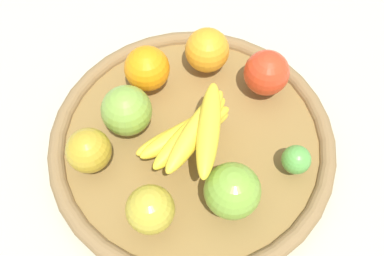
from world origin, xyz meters
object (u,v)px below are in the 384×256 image
Objects in this scene: banana_bunch at (192,131)px; orange_0 at (207,50)px; apple_1 at (267,73)px; apple_3 at (127,111)px; apple_4 at (232,191)px; apple_0 at (89,151)px; orange_1 at (147,69)px; apple_2 at (150,209)px; lime_0 at (296,160)px.

banana_bunch reaches higher than orange_0.
apple_1 is 0.10m from orange_0.
apple_3 is at bearing 13.73° from banana_bunch.
apple_0 is at bearing 17.69° from apple_4.
orange_1 is at bearing -81.91° from apple_0.
banana_bunch is at bearing -80.48° from apple_2.
apple_1 is at bearing -125.84° from apple_3.
apple_3 is (0.20, -0.02, -0.00)m from apple_4.
orange_0 reaches higher than apple_2.
apple_2 is at bearing 140.98° from apple_3.
apple_4 is at bearing -162.31° from apple_0.
apple_3 is 0.17m from orange_0.
apple_1 reaches higher than apple_0.
apple_0 is (0.14, 0.26, -0.00)m from apple_1.
banana_bunch reaches higher than apple_4.
banana_bunch is 0.13m from apple_2.
orange_1 is (0.22, -0.10, -0.00)m from apple_4.
apple_4 reaches higher than orange_0.
banana_bunch reaches higher than apple_0.
orange_1 is (0.27, 0.00, 0.02)m from lime_0.
orange_0 is (0.17, -0.18, -0.00)m from apple_4.
apple_3 is 1.80× the size of lime_0.
apple_2 is at bearing 129.51° from orange_1.
orange_1 is 0.19m from apple_1.
lime_0 is at bearing -161.08° from apple_3.
apple_1 and orange_0 have the same top height.
apple_0 is (0.00, 0.08, -0.01)m from apple_3.
apple_1 is (-0.16, -0.10, -0.00)m from orange_1.
orange_0 is at bearing -100.19° from apple_3.
banana_bunch is at bearing -166.27° from apple_3.
apple_1 is at bearing -91.99° from apple_2.
apple_3 is at bearing 107.87° from orange_1.
apple_4 is at bearing 132.08° from orange_0.
apple_3 is 0.09m from orange_1.
orange_0 is at bearing -63.33° from banana_bunch.
banana_bunch is at bearing 116.67° from orange_0.
orange_1 is 1.00× the size of orange_0.
apple_3 is at bearing -39.02° from apple_2.
apple_4 reaches higher than apple_0.
banana_bunch is 2.18× the size of orange_1.
orange_1 and orange_0 have the same top height.
apple_3 reaches higher than apple_2.
apple_3 is 0.48× the size of banana_bunch.
banana_bunch reaches higher than orange_1.
apple_2 is 1.01× the size of apple_0.
orange_0 is (0.07, -0.14, -0.01)m from banana_bunch.
banana_bunch reaches higher than lime_0.
orange_0 is at bearing -123.01° from orange_1.
apple_4 is 0.11m from apple_2.
apple_4 is 0.24m from orange_1.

